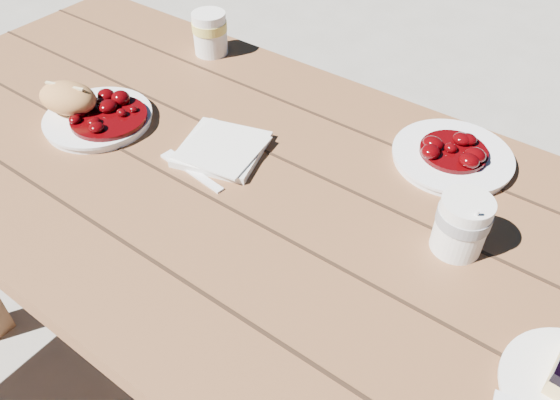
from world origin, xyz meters
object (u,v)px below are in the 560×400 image
Objects in this scene: second_cup at (210,33)px; picnic_table at (310,272)px; main_plate at (99,119)px; bread_roll at (68,98)px; coffee_cup at (461,225)px; second_plate at (452,157)px.

picnic_table is at bearing -31.50° from second_cup.
main_plate is 1.73× the size of bread_roll.
picnic_table is 0.59m from bread_roll.
second_cup reaches higher than bread_roll.
bread_roll is at bearing -160.02° from main_plate.
second_plate is at bearing 114.86° from coffee_cup.
second_cup reaches higher than main_plate.
coffee_cup reaches higher than bread_roll.
bread_roll is at bearing -154.19° from second_plate.
second_cup is (-0.51, 0.31, 0.21)m from picnic_table.
second_cup is at bearing 83.15° from bread_roll.
second_plate is 0.64m from second_cup.
second_cup is (-0.73, 0.24, 0.00)m from coffee_cup.
main_plate is at bearing -174.81° from picnic_table.
picnic_table is 0.31m from coffee_cup.
coffee_cup is at bearing -65.14° from second_plate.
main_plate reaches higher than picnic_table.
picnic_table is 20.17× the size of coffee_cup.
second_plate is (0.68, 0.33, -0.04)m from bread_roll.
coffee_cup is at bearing 16.24° from picnic_table.
bread_roll is 1.23× the size of coffee_cup.
second_plate is at bearing 25.81° from bread_roll.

